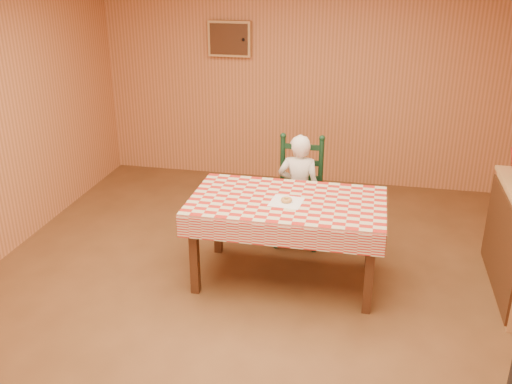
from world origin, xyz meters
TOP-DOWN VIEW (x-y plane):
  - ground at (0.00, 0.00)m, footprint 6.00×6.00m
  - cabin_walls at (-0.00, 0.53)m, footprint 5.10×6.05m
  - dining_table at (0.20, 0.51)m, footprint 1.66×0.96m
  - ladder_chair at (0.20, 1.30)m, footprint 0.44×0.40m
  - seated_child at (0.20, 1.24)m, footprint 0.41×0.27m
  - napkin at (0.20, 0.46)m, footprint 0.28×0.28m
  - donut at (0.20, 0.46)m, footprint 0.12×0.12m

SIDE VIEW (x-z plane):
  - ground at x=0.00m, z-range 0.00..0.00m
  - ladder_chair at x=0.20m, z-range -0.04..1.04m
  - seated_child at x=0.20m, z-range 0.00..1.12m
  - dining_table at x=0.20m, z-range 0.30..1.07m
  - napkin at x=0.20m, z-range 0.77..0.77m
  - donut at x=0.20m, z-range 0.77..0.81m
  - cabin_walls at x=0.00m, z-range 0.50..3.15m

